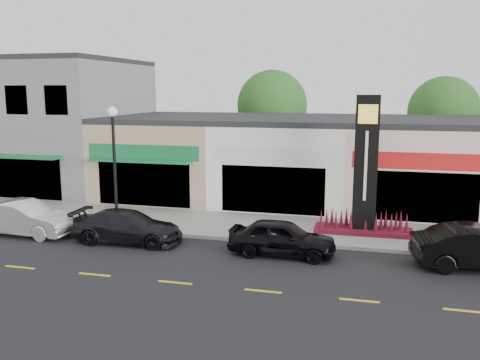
{
  "coord_description": "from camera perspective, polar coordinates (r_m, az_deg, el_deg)",
  "views": [
    {
      "loc": [
        3.06,
        -18.06,
        6.35
      ],
      "look_at": [
        -2.54,
        4.0,
        2.3
      ],
      "focal_mm": 38.0,
      "sensor_mm": 36.0,
      "label": 1
    }
  ],
  "objects": [
    {
      "name": "car_black_sedan",
      "position": [
        19.85,
        4.74,
        -6.47
      ],
      "size": [
        1.77,
        4.18,
        1.41
      ],
      "primitive_type": "imported",
      "rotation": [
        0.0,
        0.0,
        1.55
      ],
      "color": "black",
      "rests_on": "ground"
    },
    {
      "name": "curb",
      "position": [
        21.34,
        5.4,
        -7.06
      ],
      "size": [
        52.0,
        0.2,
        0.15
      ],
      "primitive_type": "cube",
      "color": "gray",
      "rests_on": "ground"
    },
    {
      "name": "shop_pink_w",
      "position": [
        29.9,
        18.8,
        1.95
      ],
      "size": [
        7.0,
        10.01,
        4.8
      ],
      "color": "beige",
      "rests_on": "ground"
    },
    {
      "name": "tree_rear_mid",
      "position": [
        37.92,
        21.89,
        7.15
      ],
      "size": [
        4.8,
        4.8,
        7.29
      ],
      "color": "#382619",
      "rests_on": "ground"
    },
    {
      "name": "car_white_van",
      "position": [
        24.44,
        -23.04,
        -3.96
      ],
      "size": [
        1.81,
        4.68,
        1.52
      ],
      "primitive_type": "imported",
      "rotation": [
        0.0,
        0.0,
        1.53
      ],
      "color": "silver",
      "rests_on": "ground"
    },
    {
      "name": "tree_rear_west",
      "position": [
        38.24,
        3.63,
        8.37
      ],
      "size": [
        5.2,
        5.2,
        7.83
      ],
      "color": "#382619",
      "rests_on": "ground"
    },
    {
      "name": "lamp_west_near",
      "position": [
        23.52,
        -13.95,
        2.77
      ],
      "size": [
        0.44,
        0.44,
        5.47
      ],
      "color": "black",
      "rests_on": "sidewalk"
    },
    {
      "name": "pylon_sign",
      "position": [
        22.63,
        13.85,
        -0.58
      ],
      "size": [
        4.2,
        1.3,
        6.0
      ],
      "color": "#500D19",
      "rests_on": "sidewalk"
    },
    {
      "name": "ground",
      "position": [
        19.39,
        4.42,
        -9.06
      ],
      "size": [
        120.0,
        120.0,
        0.0
      ],
      "primitive_type": "plane",
      "color": "black",
      "rests_on": "ground"
    },
    {
      "name": "building_grey_2story",
      "position": [
        36.35,
        -21.33,
        5.92
      ],
      "size": [
        12.0,
        10.95,
        8.3
      ],
      "color": "slate",
      "rests_on": "ground"
    },
    {
      "name": "sidewalk",
      "position": [
        23.48,
        6.25,
        -5.48
      ],
      "size": [
        52.0,
        4.3,
        0.15
      ],
      "primitive_type": "cube",
      "color": "gray",
      "rests_on": "ground"
    },
    {
      "name": "car_dark_sedan",
      "position": [
        21.95,
        -12.48,
        -5.14
      ],
      "size": [
        2.03,
        4.72,
        1.35
      ],
      "primitive_type": "imported",
      "rotation": [
        0.0,
        0.0,
        1.6
      ],
      "color": "black",
      "rests_on": "ground"
    },
    {
      "name": "shop_cream",
      "position": [
        30.15,
        5.42,
        2.51
      ],
      "size": [
        7.0,
        10.01,
        4.8
      ],
      "color": "white",
      "rests_on": "ground"
    },
    {
      "name": "shop_beige",
      "position": [
        31.95,
        -7.1,
        2.9
      ],
      "size": [
        7.0,
        10.85,
        4.8
      ],
      "color": "tan",
      "rests_on": "ground"
    }
  ]
}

